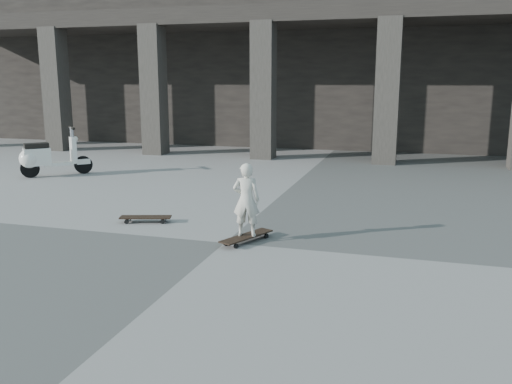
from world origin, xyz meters
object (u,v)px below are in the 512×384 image
(skateboard_spare, at_px, (146,218))
(scooter, at_px, (44,157))
(child, at_px, (246,200))
(longboard, at_px, (246,237))

(skateboard_spare, distance_m, scooter, 5.53)
(skateboard_spare, xyz_separation_m, child, (1.95, -0.59, 0.56))
(skateboard_spare, xyz_separation_m, scooter, (-4.45, 3.26, 0.40))
(longboard, bearing_deg, scooter, 83.26)
(scooter, bearing_deg, child, -75.63)
(child, bearing_deg, longboard, -170.73)
(longboard, distance_m, child, 0.56)
(skateboard_spare, bearing_deg, scooter, 126.90)
(longboard, relative_size, skateboard_spare, 1.11)
(child, bearing_deg, skateboard_spare, -25.88)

